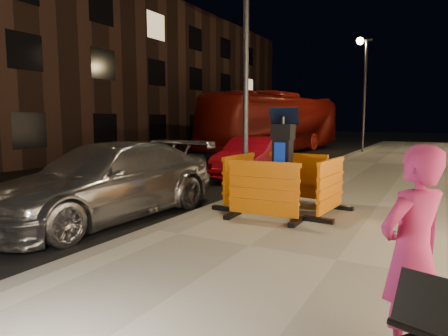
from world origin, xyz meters
The scene contains 14 objects.
ground_plane centered at (0.00, 0.00, 0.00)m, with size 120.00×120.00×0.00m, color black.
sidewalk centered at (3.00, 0.00, 0.07)m, with size 6.00×60.00×0.15m, color gray.
kerb centered at (0.00, 0.00, 0.07)m, with size 0.30×60.00×0.15m, color slate.
parking_kiosk centered at (1.37, 2.35, 1.10)m, with size 0.60×0.60×1.89m, color black.
barrier_front centered at (1.37, 1.40, 0.68)m, with size 1.36×0.56×1.06m, color orange.
barrier_back centered at (1.37, 3.30, 0.68)m, with size 1.36×0.56×1.06m, color orange.
barrier_kerbside centered at (0.42, 2.35, 0.68)m, with size 1.36×0.56×1.06m, color orange.
barrier_bldgside centered at (2.32, 2.35, 0.68)m, with size 1.36×0.56×1.06m, color orange.
car_silver centered at (-1.63, 0.65, 0.00)m, with size 2.07×5.10×1.48m, color #B4B4B9.
car_red centered at (-1.39, 6.98, 0.00)m, with size 1.43×4.10×1.35m, color #A20919.
bus_doubledecker centered at (-4.52, 17.23, 0.00)m, with size 2.87×12.27×3.42m, color maroon.
man centered at (3.95, -1.89, 0.96)m, with size 0.59×0.39×1.61m, color #A6235D.
street_lamp_mid centered at (0.25, 3.00, 3.15)m, with size 0.12×0.12×6.00m, color #3F3F44.
street_lamp_far centered at (0.25, 18.00, 3.15)m, with size 0.12×0.12×6.00m, color #3F3F44.
Camera 1 is at (4.09, -5.02, 1.94)m, focal length 32.00 mm.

